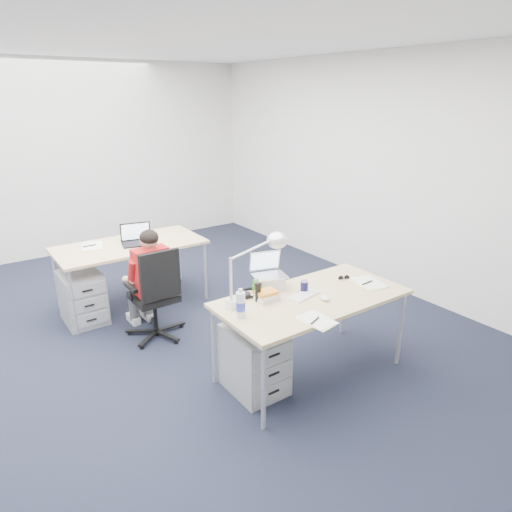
% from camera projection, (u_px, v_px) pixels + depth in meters
% --- Properties ---
extents(floor, '(7.00, 7.00, 0.00)m').
position_uv_depth(floor, '(165.00, 350.00, 4.36)').
color(floor, black).
rests_on(floor, ground).
extents(room, '(6.02, 7.02, 2.80)m').
position_uv_depth(room, '(151.00, 170.00, 3.79)').
color(room, silver).
rests_on(room, ground).
extents(desk_near, '(1.60, 0.80, 0.73)m').
position_uv_depth(desk_near, '(312.00, 302.00, 3.79)').
color(desk_near, tan).
rests_on(desk_near, ground).
extents(desk_far, '(1.60, 0.80, 0.73)m').
position_uv_depth(desk_far, '(130.00, 248.00, 5.10)').
color(desk_far, tan).
rests_on(desk_far, ground).
extents(office_chair, '(0.60, 0.60, 0.95)m').
position_uv_depth(office_chair, '(156.00, 312.00, 4.53)').
color(office_chair, black).
rests_on(office_chair, ground).
extents(seated_person, '(0.34, 0.59, 1.10)m').
position_uv_depth(seated_person, '(147.00, 280.00, 4.55)').
color(seated_person, '#AC1819').
rests_on(seated_person, ground).
extents(drawer_pedestal_near, '(0.40, 0.50, 0.55)m').
position_uv_depth(drawer_pedestal_near, '(254.00, 360.00, 3.70)').
color(drawer_pedestal_near, '#A1A3A6').
rests_on(drawer_pedestal_near, ground).
extents(drawer_pedestal_far, '(0.40, 0.50, 0.55)m').
position_uv_depth(drawer_pedestal_far, '(82.00, 297.00, 4.84)').
color(drawer_pedestal_far, '#A1A3A6').
rests_on(drawer_pedestal_far, ground).
extents(silver_laptop, '(0.33, 0.28, 0.30)m').
position_uv_depth(silver_laptop, '(270.00, 272.00, 3.89)').
color(silver_laptop, silver).
rests_on(silver_laptop, desk_near).
extents(wireless_keyboard, '(0.31, 0.18, 0.01)m').
position_uv_depth(wireless_keyboard, '(304.00, 295.00, 3.78)').
color(wireless_keyboard, white).
rests_on(wireless_keyboard, desk_near).
extents(computer_mouse, '(0.07, 0.10, 0.03)m').
position_uv_depth(computer_mouse, '(325.00, 298.00, 3.70)').
color(computer_mouse, white).
rests_on(computer_mouse, desk_near).
extents(headphones, '(0.30, 0.27, 0.04)m').
position_uv_depth(headphones, '(252.00, 292.00, 3.81)').
color(headphones, black).
rests_on(headphones, desk_near).
extents(can_koozie, '(0.08, 0.08, 0.10)m').
position_uv_depth(can_koozie, '(304.00, 286.00, 3.85)').
color(can_koozie, '#14133B').
rests_on(can_koozie, desk_near).
extents(water_bottle, '(0.10, 0.10, 0.23)m').
position_uv_depth(water_bottle, '(241.00, 303.00, 3.39)').
color(water_bottle, silver).
rests_on(water_bottle, desk_near).
extents(bear_figurine, '(0.08, 0.07, 0.13)m').
position_uv_depth(bear_figurine, '(256.00, 286.00, 3.81)').
color(bear_figurine, '#2E7A20').
rests_on(bear_figurine, desk_near).
extents(book_stack, '(0.19, 0.15, 0.08)m').
position_uv_depth(book_stack, '(267.00, 295.00, 3.69)').
color(book_stack, silver).
rests_on(book_stack, desk_near).
extents(cordless_phone, '(0.05, 0.03, 0.16)m').
position_uv_depth(cordless_phone, '(258.00, 292.00, 3.66)').
color(cordless_phone, black).
rests_on(cordless_phone, desk_near).
extents(papers_left, '(0.21, 0.29, 0.01)m').
position_uv_depth(papers_left, '(317.00, 321.00, 3.35)').
color(papers_left, '#DCE685').
rests_on(papers_left, desk_near).
extents(papers_right, '(0.27, 0.34, 0.01)m').
position_uv_depth(papers_right, '(369.00, 283.00, 4.02)').
color(papers_right, '#DCE685').
rests_on(papers_right, desk_near).
extents(sunglasses, '(0.12, 0.08, 0.03)m').
position_uv_depth(sunglasses, '(344.00, 278.00, 4.12)').
color(sunglasses, black).
rests_on(sunglasses, desk_near).
extents(desk_lamp, '(0.53, 0.35, 0.57)m').
position_uv_depth(desk_lamp, '(249.00, 270.00, 3.56)').
color(desk_lamp, silver).
rests_on(desk_lamp, desk_near).
extents(dark_laptop, '(0.39, 0.39, 0.24)m').
position_uv_depth(dark_laptop, '(137.00, 234.00, 5.04)').
color(dark_laptop, black).
rests_on(dark_laptop, desk_far).
extents(far_cup, '(0.09, 0.09, 0.11)m').
position_uv_depth(far_cup, '(140.00, 234.00, 5.26)').
color(far_cup, white).
rests_on(far_cup, desk_far).
extents(far_papers, '(0.29, 0.35, 0.01)m').
position_uv_depth(far_papers, '(92.00, 246.00, 5.00)').
color(far_papers, white).
rests_on(far_papers, desk_far).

